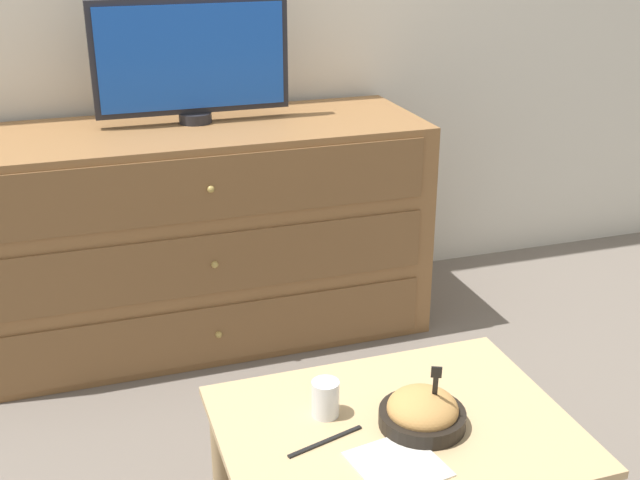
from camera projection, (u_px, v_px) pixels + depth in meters
The scene contains 8 objects.
ground_plane at pixel (212, 292), 3.37m from camera, with size 12.00×12.00×0.00m, color #70665B.
dresser at pixel (199, 234), 2.91m from camera, with size 1.62×0.59×0.79m.
tv at pixel (192, 59), 2.74m from camera, with size 0.68×0.11×0.43m.
coffee_table at pixel (396, 444), 1.87m from camera, with size 0.81×0.61×0.38m.
takeout_bowl at pixel (422, 412), 1.84m from camera, with size 0.20×0.20×0.18m.
drink_cup at pixel (325, 400), 1.87m from camera, with size 0.07×0.07×0.09m.
napkin at pixel (398, 464), 1.72m from camera, with size 0.21×0.21×0.00m.
knife at pixel (325, 441), 1.79m from camera, with size 0.19×0.06×0.01m.
Camera 1 is at (-0.52, -3.02, 1.48)m, focal length 45.00 mm.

